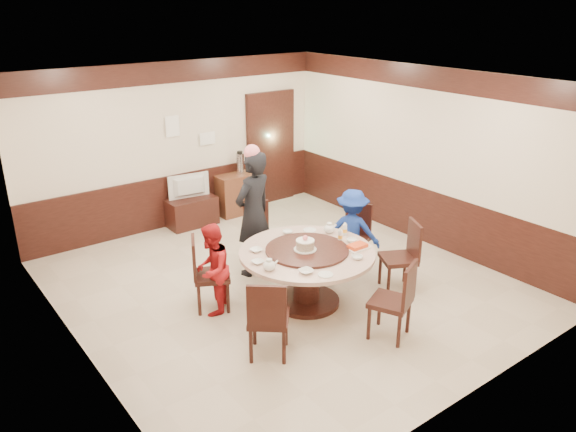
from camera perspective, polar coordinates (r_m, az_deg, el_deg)
room at (r=7.47m, az=-0.51°, el=0.40°), size 6.00×6.04×2.84m
banquet_table at (r=7.21m, az=1.93°, el=-5.12°), size 1.73×1.73×0.78m
chair_0 at (r=8.32m, az=6.46°, el=-3.28°), size 0.57×0.56×0.97m
chair_1 at (r=8.26m, az=-2.46°, el=-3.33°), size 0.44×0.45×0.97m
chair_2 at (r=7.29m, az=-7.86°, el=-7.06°), size 0.60×0.59×0.97m
chair_3 at (r=6.32m, az=-1.99°, el=-11.63°), size 0.62×0.62×0.97m
chair_4 at (r=6.74m, az=10.45°, el=-9.71°), size 0.58×0.59×0.97m
chair_5 at (r=7.81m, az=11.21°, el=-5.25°), size 0.60×0.59×0.97m
person_standing at (r=7.90m, az=-3.53°, el=0.22°), size 0.75×0.59×1.81m
person_red at (r=7.06m, az=-7.72°, el=-5.40°), size 0.72×0.72×1.18m
person_blue at (r=8.07m, az=6.50°, el=-1.58°), size 0.87×0.92×1.25m
birthday_cake at (r=7.05m, az=1.76°, el=-2.94°), size 0.29×0.29×0.20m
teapot_left at (r=6.60m, az=-1.92°, el=-5.07°), size 0.17×0.15×0.13m
teapot_right at (r=7.65m, az=4.22°, el=-1.30°), size 0.17×0.15×0.13m
bowl_0 at (r=7.10m, az=-3.26°, el=-3.48°), size 0.15×0.15×0.04m
bowl_1 at (r=6.94m, az=7.03°, el=-4.20°), size 0.14×0.14×0.04m
bowl_2 at (r=6.55m, az=1.84°, el=-5.65°), size 0.17×0.17×0.04m
bowl_3 at (r=7.41m, az=6.47°, el=-2.48°), size 0.14×0.14×0.04m
bowl_4 at (r=6.79m, az=-3.10°, el=-4.69°), size 0.15×0.15×0.04m
bowl_5 at (r=7.62m, az=-0.04°, el=-1.65°), size 0.14×0.14×0.04m
saucer_near at (r=6.53m, az=3.84°, el=-5.96°), size 0.18×0.18×0.01m
saucer_far at (r=7.73m, az=2.21°, el=-1.44°), size 0.18×0.18×0.01m
shrimp_platter at (r=7.22m, az=7.07°, el=-3.12°), size 0.30×0.20×0.06m
bottle_0 at (r=7.38m, az=5.33°, el=-2.03°), size 0.06×0.06×0.16m
bottle_1 at (r=7.58m, az=5.79°, el=-1.41°), size 0.06×0.06×0.16m
tv_stand at (r=9.97m, az=-9.75°, el=0.42°), size 0.85×0.45×0.50m
television at (r=9.82m, az=-9.91°, el=2.94°), size 0.74×0.19×0.42m
side_cabinet at (r=10.40m, az=-5.07°, el=2.28°), size 0.80×0.40×0.75m
thermos at (r=10.27m, az=-4.89°, el=5.33°), size 0.15×0.15×0.38m
notice_left at (r=9.67m, az=-11.65°, el=8.93°), size 0.25×0.00×0.35m
notice_right at (r=10.02m, az=-8.17°, el=7.81°), size 0.30×0.00×0.22m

